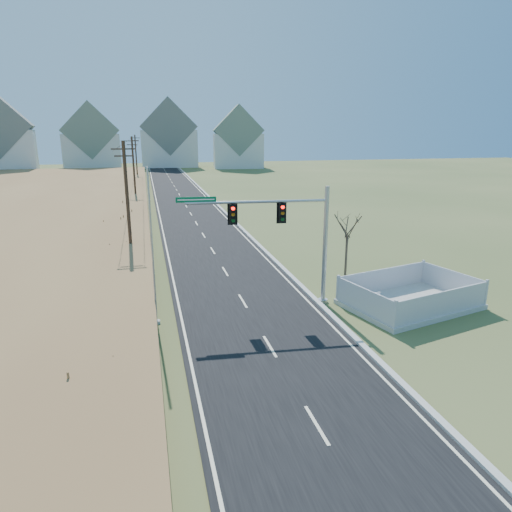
# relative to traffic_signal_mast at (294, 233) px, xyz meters

# --- Properties ---
(ground) EXTENTS (260.00, 260.00, 0.00)m
(ground) POSITION_rel_traffic_signal_mast_xyz_m (-2.70, -3.02, -4.19)
(ground) COLOR #435328
(ground) RESTS_ON ground
(road) EXTENTS (8.00, 180.00, 0.06)m
(road) POSITION_rel_traffic_signal_mast_xyz_m (-2.70, 46.98, -4.16)
(road) COLOR black
(road) RESTS_ON ground
(curb) EXTENTS (0.30, 180.00, 0.18)m
(curb) POSITION_rel_traffic_signal_mast_xyz_m (1.45, 46.98, -4.10)
(curb) COLOR #B2AFA8
(curb) RESTS_ON ground
(utility_pole_near) EXTENTS (1.80, 0.26, 9.00)m
(utility_pole_near) POSITION_rel_traffic_signal_mast_xyz_m (-9.20, 11.98, 0.49)
(utility_pole_near) COLOR #422D1E
(utility_pole_near) RESTS_ON ground
(utility_pole_mid) EXTENTS (1.80, 0.26, 9.00)m
(utility_pole_mid) POSITION_rel_traffic_signal_mast_xyz_m (-9.20, 41.98, 0.49)
(utility_pole_mid) COLOR #422D1E
(utility_pole_mid) RESTS_ON ground
(utility_pole_far) EXTENTS (1.80, 0.26, 9.00)m
(utility_pole_far) POSITION_rel_traffic_signal_mast_xyz_m (-9.20, 71.98, 0.49)
(utility_pole_far) COLOR #422D1E
(utility_pole_far) RESTS_ON ground
(condo_nnw) EXTENTS (14.93, 11.17, 17.03)m
(condo_nnw) POSITION_rel_traffic_signal_mast_xyz_m (-20.70, 104.98, 2.74)
(condo_nnw) COLOR silver
(condo_nnw) RESTS_ON ground
(condo_n) EXTENTS (15.27, 10.20, 18.54)m
(condo_n) POSITION_rel_traffic_signal_mast_xyz_m (-0.70, 108.98, 3.42)
(condo_n) COLOR silver
(condo_n) RESTS_ON ground
(condo_ne) EXTENTS (14.12, 10.51, 16.52)m
(condo_ne) POSITION_rel_traffic_signal_mast_xyz_m (17.30, 100.98, 2.64)
(condo_ne) COLOR silver
(condo_ne) RESTS_ON ground
(traffic_signal_mast) EXTENTS (8.47, 1.00, 6.76)m
(traffic_signal_mast) POSITION_rel_traffic_signal_mast_xyz_m (0.00, 0.00, 0.00)
(traffic_signal_mast) COLOR #9EA0A5
(traffic_signal_mast) RESTS_ON ground
(fence_enclosure) EXTENTS (8.04, 6.41, 1.62)m
(fence_enclosure) POSITION_rel_traffic_signal_mast_xyz_m (6.40, -1.92, -3.89)
(fence_enclosure) COLOR #B7B5AD
(fence_enclosure) RESTS_ON ground
(open_sign) EXTENTS (0.53, 0.07, 0.65)m
(open_sign) POSITION_rel_traffic_signal_mast_xyz_m (4.75, -1.02, -3.85)
(open_sign) COLOR white
(open_sign) RESTS_ON ground
(flagpole) EXTENTS (0.36, 0.36, 8.02)m
(flagpole) POSITION_rel_traffic_signal_mast_xyz_m (-7.69, -0.98, -0.99)
(flagpole) COLOR #B7B5AD
(flagpole) RESTS_ON ground
(bare_tree) EXTENTS (1.89, 1.89, 5.02)m
(bare_tree) POSITION_rel_traffic_signal_mast_xyz_m (4.30, 2.25, -0.15)
(bare_tree) COLOR #4C3F33
(bare_tree) RESTS_ON ground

